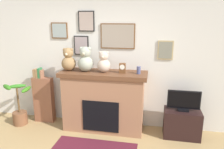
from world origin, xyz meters
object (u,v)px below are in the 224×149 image
object	(u,v)px
teddy_bear_cream	(69,60)
teddy_bear_brown	(85,60)
candle_jar	(139,70)
teddy_bear_grey	(104,63)
fireplace	(104,101)
tv_stand	(182,123)
mantel_clock	(122,68)
bookshelf	(44,98)
television	(184,101)
potted_plant	(19,110)

from	to	relation	value
teddy_bear_cream	teddy_bear_brown	world-z (taller)	teddy_bear_brown
candle_jar	teddy_bear_grey	bearing A→B (deg)	-179.96
fireplace	tv_stand	bearing A→B (deg)	-0.96
tv_stand	mantel_clock	distance (m)	1.53
bookshelf	television	size ratio (longest dim) A/B	2.01
potted_plant	teddy_bear_grey	bearing A→B (deg)	4.61
television	teddy_bear_cream	distance (m)	2.30
television	bookshelf	bearing A→B (deg)	177.96
teddy_bear_cream	teddy_bear_grey	world-z (taller)	teddy_bear_cream
teddy_bear_cream	teddy_bear_grey	size ratio (longest dim) A/B	1.10
bookshelf	television	distance (m)	2.86
television	teddy_bear_grey	world-z (taller)	teddy_bear_grey
teddy_bear_brown	potted_plant	bearing A→B (deg)	-174.25
bookshelf	potted_plant	size ratio (longest dim) A/B	1.32
teddy_bear_brown	candle_jar	bearing A→B (deg)	0.03
fireplace	mantel_clock	size ratio (longest dim) A/B	8.95
television	mantel_clock	world-z (taller)	mantel_clock
candle_jar	teddy_bear_brown	world-z (taller)	teddy_bear_brown
teddy_bear_cream	television	bearing A→B (deg)	-0.22
tv_stand	television	bearing A→B (deg)	-90.00
teddy_bear_cream	teddy_bear_grey	bearing A→B (deg)	0.00
potted_plant	candle_jar	xyz separation A→B (m)	(2.46, 0.15, 0.93)
tv_stand	candle_jar	world-z (taller)	candle_jar
fireplace	bookshelf	xyz separation A→B (m)	(-1.34, 0.07, -0.07)
tv_stand	potted_plant	bearing A→B (deg)	-177.61
candle_jar	teddy_bear_grey	xyz separation A→B (m)	(-0.66, -0.00, 0.11)
fireplace	teddy_bear_brown	size ratio (longest dim) A/B	3.48
television	teddy_bear_grey	distance (m)	1.64
teddy_bear_grey	tv_stand	bearing A→B (deg)	-0.27
mantel_clock	tv_stand	bearing A→B (deg)	-0.32
candle_jar	teddy_bear_brown	size ratio (longest dim) A/B	0.29
fireplace	tv_stand	size ratio (longest dim) A/B	2.52
teddy_bear_brown	tv_stand	bearing A→B (deg)	-0.22
bookshelf	candle_jar	bearing A→B (deg)	-2.63
potted_plant	television	world-z (taller)	television
tv_stand	candle_jar	size ratio (longest dim) A/B	4.75
fireplace	mantel_clock	xyz separation A→B (m)	(0.37, -0.02, 0.68)
teddy_bear_brown	mantel_clock	bearing A→B (deg)	-0.05
potted_plant	teddy_bear_cream	bearing A→B (deg)	7.53
television	candle_jar	xyz separation A→B (m)	(-0.84, 0.01, 0.54)
tv_stand	television	world-z (taller)	television
television	candle_jar	bearing A→B (deg)	179.38
fireplace	teddy_bear_brown	bearing A→B (deg)	-176.98
potted_plant	teddy_bear_brown	bearing A→B (deg)	5.75
fireplace	teddy_bear_cream	bearing A→B (deg)	-178.48
mantel_clock	teddy_bear_grey	xyz separation A→B (m)	(-0.36, 0.00, 0.09)
potted_plant	tv_stand	distance (m)	3.30
teddy_bear_cream	teddy_bear_brown	distance (m)	0.34
teddy_bear_cream	teddy_bear_grey	distance (m)	0.70
candle_jar	mantel_clock	world-z (taller)	mantel_clock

